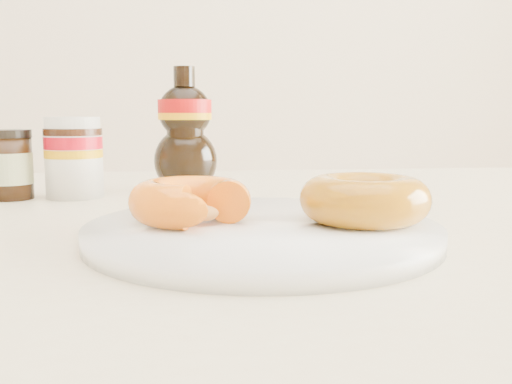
{
  "coord_description": "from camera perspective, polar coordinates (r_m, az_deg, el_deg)",
  "views": [
    {
      "loc": [
        -0.01,
        -0.52,
        0.86
      ],
      "look_at": [
        0.05,
        0.0,
        0.79
      ],
      "focal_mm": 40.0,
      "sensor_mm": 36.0,
      "label": 1
    }
  ],
  "objects": [
    {
      "name": "plate",
      "position": [
        0.49,
        0.64,
        -3.95
      ],
      "size": [
        0.3,
        0.3,
        0.02
      ],
      "color": "white",
      "rests_on": "dining_table"
    },
    {
      "name": "dark_jar",
      "position": [
        0.78,
        -23.35,
        2.46
      ],
      "size": [
        0.05,
        0.05,
        0.09
      ],
      "rotation": [
        0.0,
        0.0,
        0.2
      ],
      "color": "black",
      "rests_on": "dining_table"
    },
    {
      "name": "nutella_jar",
      "position": [
        0.77,
        -17.77,
        3.62
      ],
      "size": [
        0.07,
        0.07,
        0.1
      ],
      "rotation": [
        0.0,
        0.0,
        -0.09
      ],
      "color": "white",
      "rests_on": "dining_table"
    },
    {
      "name": "syrup_bottle",
      "position": [
        0.8,
        -7.1,
        6.24
      ],
      "size": [
        0.11,
        0.1,
        0.17
      ],
      "primitive_type": null,
      "rotation": [
        0.0,
        0.0,
        0.32
      ],
      "color": "black",
      "rests_on": "dining_table"
    },
    {
      "name": "donut_whole",
      "position": [
        0.5,
        10.8,
        -0.7
      ],
      "size": [
        0.13,
        0.13,
        0.04
      ],
      "primitive_type": "torus",
      "rotation": [
        0.0,
        0.0,
        -0.17
      ],
      "color": "#A4600A",
      "rests_on": "plate"
    },
    {
      "name": "donut_bitten",
      "position": [
        0.49,
        -6.58,
        -0.9
      ],
      "size": [
        0.13,
        0.13,
        0.04
      ],
      "primitive_type": "torus",
      "rotation": [
        0.0,
        0.0,
        -0.28
      ],
      "color": "orange",
      "rests_on": "plate"
    },
    {
      "name": "dining_table",
      "position": [
        0.65,
        -5.2,
        -9.25
      ],
      "size": [
        1.4,
        0.9,
        0.75
      ],
      "color": "beige",
      "rests_on": "ground"
    }
  ]
}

